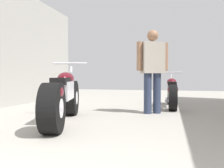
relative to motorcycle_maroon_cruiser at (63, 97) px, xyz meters
The scene contains 4 objects.
ground_plane 1.44m from the motorcycle_maroon_cruiser, 44.86° to the left, with size 18.65×18.65×0.00m, color #A8A399.
motorcycle_maroon_cruiser is the anchor object (origin of this frame).
motorcycle_black_naked 3.12m from the motorcycle_maroon_cruiser, 55.13° to the left, with size 0.58×1.96×0.92m.
mechanic_in_blue 2.06m from the motorcycle_maroon_cruiser, 46.08° to the left, with size 0.68×0.45×1.76m.
Camera 1 is at (0.77, -0.67, 0.77)m, focal length 37.52 mm.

